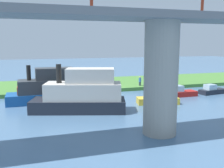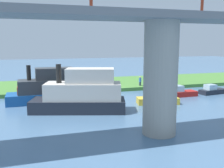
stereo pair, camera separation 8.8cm
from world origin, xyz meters
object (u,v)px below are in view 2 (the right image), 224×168
pontoon_yellow (48,88)px  marker_buoy (146,109)px  bridge_pylon (160,79)px  person_on_bank (140,81)px  skiff_small (81,94)px  mooring_post (153,82)px  motorboat_white (212,90)px  motorboat_red (180,92)px  houseboat_blue (156,99)px

pontoon_yellow → marker_buoy: 11.68m
marker_buoy → bridge_pylon: bearing=74.6°
person_on_bank → skiff_small: bearing=43.2°
bridge_pylon → skiff_small: 9.55m
mooring_post → marker_buoy: size_ratio=1.50×
pontoon_yellow → motorboat_white: bearing=175.8°
marker_buoy → mooring_post: bearing=-119.0°
mooring_post → pontoon_yellow: bearing=18.6°
motorboat_red → marker_buoy: bearing=37.1°
motorboat_white → marker_buoy: 13.60m
mooring_post → skiff_small: 16.90m
person_on_bank → pontoon_yellow: 14.43m
bridge_pylon → motorboat_red: bearing=-127.6°
pontoon_yellow → marker_buoy: size_ratio=17.07×
mooring_post → houseboat_blue: 10.90m
person_on_bank → mooring_post: person_on_bank is taller
houseboat_blue → mooring_post: bearing=-114.1°
mooring_post → marker_buoy: mooring_post is taller
motorboat_white → pontoon_yellow: pontoon_yellow is taller
pontoon_yellow → houseboat_blue: pontoon_yellow is taller
bridge_pylon → mooring_post: bearing=-114.8°
houseboat_blue → motorboat_white: bearing=-163.1°
motorboat_white → houseboat_blue: (9.84, 2.99, 0.08)m
bridge_pylon → houseboat_blue: (-4.23, -8.80, -3.64)m
mooring_post → motorboat_white: 8.81m
person_on_bank → mooring_post: (-2.44, -0.65, -0.33)m
skiff_small → motorboat_red: (-13.37, -3.52, -1.25)m
motorboat_white → marker_buoy: motorboat_white is taller
pontoon_yellow → motorboat_red: 16.47m
mooring_post → marker_buoy: 14.42m
motorboat_red → houseboat_blue: houseboat_blue is taller
skiff_small → pontoon_yellow: size_ratio=1.15×
person_on_bank → pontoon_yellow: bearing=19.2°
bridge_pylon → skiff_small: size_ratio=0.86×
skiff_small → pontoon_yellow: skiff_small is taller
houseboat_blue → skiff_small: bearing=4.6°
mooring_post → motorboat_red: bearing=92.2°
mooring_post → marker_buoy: (6.97, 12.60, -0.62)m
person_on_bank → bridge_pylon: bearing=71.0°
motorboat_red → skiff_small: bearing=14.8°
person_on_bank → houseboat_blue: bearing=77.8°
motorboat_red → person_on_bank: bearing=-67.2°
pontoon_yellow → marker_buoy: pontoon_yellow is taller
bridge_pylon → marker_buoy: bridge_pylon is taller
houseboat_blue → marker_buoy: (2.53, 2.66, -0.30)m
pontoon_yellow → bridge_pylon: bearing=119.0°
person_on_bank → mooring_post: size_ratio=1.86×
pontoon_yellow → houseboat_blue: bearing=158.6°
motorboat_white → mooring_post: bearing=-52.2°
mooring_post → skiff_small: size_ratio=0.08×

